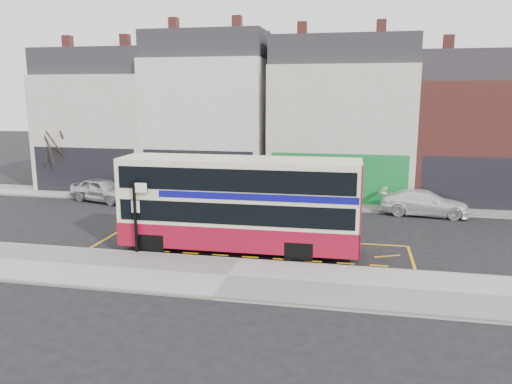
% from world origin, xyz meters
% --- Properties ---
extents(ground, '(120.00, 120.00, 0.00)m').
position_xyz_m(ground, '(0.00, 0.00, 0.00)').
color(ground, black).
rests_on(ground, ground).
extents(pavement, '(40.00, 4.00, 0.15)m').
position_xyz_m(pavement, '(0.00, -2.30, 0.07)').
color(pavement, '#9A9892').
rests_on(pavement, ground).
extents(kerb, '(40.00, 0.15, 0.15)m').
position_xyz_m(kerb, '(0.00, -0.38, 0.07)').
color(kerb, gray).
rests_on(kerb, ground).
extents(far_pavement, '(50.00, 3.00, 0.15)m').
position_xyz_m(far_pavement, '(0.00, 11.00, 0.07)').
color(far_pavement, '#9A9892').
rests_on(far_pavement, ground).
extents(road_markings, '(14.00, 3.40, 0.01)m').
position_xyz_m(road_markings, '(0.00, 1.60, 0.01)').
color(road_markings, '#EBA50C').
rests_on(road_markings, ground).
extents(terrace_far_left, '(8.00, 8.01, 10.80)m').
position_xyz_m(terrace_far_left, '(-13.50, 14.99, 4.82)').
color(terrace_far_left, silver).
rests_on(terrace_far_left, ground).
extents(terrace_left, '(8.00, 8.01, 11.80)m').
position_xyz_m(terrace_left, '(-5.50, 14.99, 5.32)').
color(terrace_left, white).
rests_on(terrace_left, ground).
extents(terrace_green_shop, '(9.00, 8.01, 11.30)m').
position_xyz_m(terrace_green_shop, '(3.50, 14.99, 5.07)').
color(terrace_green_shop, silver).
rests_on(terrace_green_shop, ground).
extents(terrace_right, '(9.00, 8.01, 10.30)m').
position_xyz_m(terrace_right, '(12.50, 14.99, 4.57)').
color(terrace_right, brown).
rests_on(terrace_right, ground).
extents(double_decker_bus, '(10.35, 2.52, 4.12)m').
position_xyz_m(double_decker_bus, '(-0.29, 1.00, 2.17)').
color(double_decker_bus, beige).
rests_on(double_decker_bus, ground).
extents(bus_stop_post, '(0.78, 0.14, 3.12)m').
position_xyz_m(bus_stop_post, '(-4.44, -0.39, 2.02)').
color(bus_stop_post, black).
rests_on(bus_stop_post, pavement).
extents(car_silver, '(4.70, 2.90, 1.49)m').
position_xyz_m(car_silver, '(-11.27, 9.19, 0.75)').
color(car_silver, silver).
rests_on(car_silver, ground).
extents(car_grey, '(4.55, 1.93, 1.46)m').
position_xyz_m(car_grey, '(-1.24, 8.37, 0.73)').
color(car_grey, '#3A3E42').
rests_on(car_grey, ground).
extents(car_white, '(5.04, 2.44, 1.42)m').
position_xyz_m(car_white, '(8.43, 9.53, 0.71)').
color(car_white, white).
rests_on(car_white, ground).
extents(street_tree_left, '(2.57, 2.57, 5.54)m').
position_xyz_m(street_tree_left, '(-15.58, 11.37, 3.78)').
color(street_tree_left, '#342217').
rests_on(street_tree_left, ground).
extents(street_tree_right, '(2.20, 2.20, 4.75)m').
position_xyz_m(street_tree_right, '(5.22, 12.43, 3.23)').
color(street_tree_right, '#342217').
rests_on(street_tree_right, ground).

